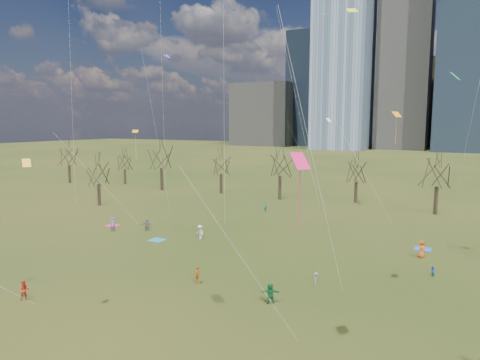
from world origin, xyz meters
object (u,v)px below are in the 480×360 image
at_px(person_2, 24,290).
at_px(blanket_teal, 157,240).
at_px(blanket_crimson, 112,225).
at_px(person_4, 197,275).
at_px(blanket_navy, 423,249).

bearing_deg(person_2, blanket_teal, 39.19).
xyz_separation_m(blanket_crimson, person_4, (20.27, -11.57, 0.69)).
xyz_separation_m(blanket_crimson, person_2, (10.96, -20.05, 0.73)).
distance_m(person_2, person_4, 12.59).
distance_m(blanket_navy, person_2, 36.52).
xyz_separation_m(blanket_teal, blanket_crimson, (-9.25, 2.78, 0.00)).
distance_m(blanket_teal, person_2, 17.37).
bearing_deg(person_2, blanket_crimson, 62.22).
bearing_deg(person_4, blanket_navy, -78.95).
bearing_deg(blanket_crimson, person_2, -61.34).
xyz_separation_m(blanket_navy, person_2, (-24.48, -27.10, 0.73)).
bearing_deg(blanket_navy, blanket_teal, -159.43).
distance_m(blanket_crimson, person_4, 23.35).
relative_size(blanket_crimson, person_4, 1.14).
bearing_deg(person_4, blanket_crimson, 20.50).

